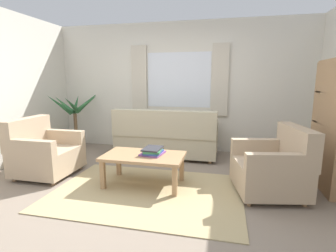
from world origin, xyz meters
The scene contains 11 objects.
ground_plane centered at (0.00, 0.00, 0.00)m, with size 6.24×6.24×0.00m, color gray.
wall_back centered at (0.00, 2.26, 1.30)m, with size 5.32×0.12×2.60m, color silver.
window_with_curtains centered at (0.00, 2.18, 1.45)m, with size 1.98×0.07×1.40m.
area_rug centered at (0.00, 0.00, 0.01)m, with size 2.43×1.68×0.01m, color tan.
couch centered at (-0.12, 1.61, 0.37)m, with size 1.90×0.82×0.92m.
armchair_left centered at (-1.74, 0.27, 0.35)m, with size 0.82×0.84×0.88m.
armchair_right centered at (1.59, 0.33, 0.35)m, with size 0.97×0.98×0.88m.
coffee_table centered at (-0.11, 0.22, 0.38)m, with size 1.10×0.64×0.44m.
book_stack_on_table centered at (0.01, 0.27, 0.48)m, with size 0.32×0.36×0.09m.
potted_plant centered at (-2.09, 1.70, 0.56)m, with size 1.10×1.21×1.23m.
bookshelf centered at (2.35, 0.69, 0.77)m, with size 0.30×0.94×1.72m.
Camera 1 is at (0.96, -2.99, 1.45)m, focal length 27.19 mm.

